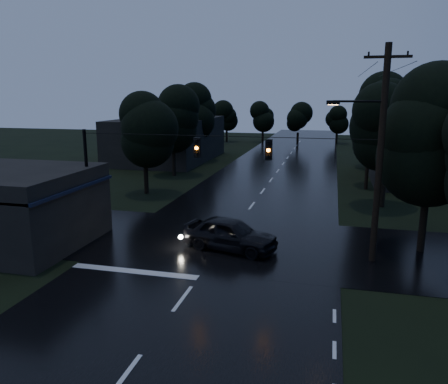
% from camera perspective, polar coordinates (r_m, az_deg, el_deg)
% --- Properties ---
extents(ground, '(160.00, 160.00, 0.00)m').
position_cam_1_polar(ground, '(13.66, -12.92, -22.57)').
color(ground, black).
rests_on(ground, ground).
extents(main_road, '(12.00, 120.00, 0.02)m').
position_cam_1_polar(main_road, '(40.96, 6.18, 1.56)').
color(main_road, black).
rests_on(main_road, ground).
extents(cross_street, '(60.00, 9.00, 0.02)m').
position_cam_1_polar(cross_street, '(23.81, 0.17, -6.51)').
color(cross_street, black).
rests_on(cross_street, ground).
extents(building_far_right, '(10.00, 14.00, 4.40)m').
position_cam_1_polar(building_far_right, '(45.05, 24.96, 4.30)').
color(building_far_right, black).
rests_on(building_far_right, ground).
extents(building_far_left, '(10.00, 16.00, 5.00)m').
position_cam_1_polar(building_far_left, '(53.74, -7.30, 6.85)').
color(building_far_left, black).
rests_on(building_far_left, ground).
extents(utility_pole_main, '(3.50, 0.30, 10.00)m').
position_cam_1_polar(utility_pole_main, '(21.11, 19.50, 4.98)').
color(utility_pole_main, black).
rests_on(utility_pole_main, ground).
extents(utility_pole_far, '(2.00, 0.30, 7.50)m').
position_cam_1_polar(utility_pole_far, '(38.17, 18.40, 6.08)').
color(utility_pole_far, black).
rests_on(utility_pole_far, ground).
extents(anchor_pole_left, '(0.18, 0.18, 6.00)m').
position_cam_1_polar(anchor_pole_left, '(24.96, -17.37, 0.95)').
color(anchor_pole_left, black).
rests_on(anchor_pole_left, ground).
extents(span_signals, '(15.00, 0.37, 1.12)m').
position_cam_1_polar(span_signals, '(21.54, 0.98, 5.80)').
color(span_signals, black).
rests_on(span_signals, ground).
extents(tree_corner_near, '(4.48, 4.48, 9.44)m').
position_cam_1_polar(tree_corner_near, '(23.39, 25.56, 6.97)').
color(tree_corner_near, black).
rests_on(tree_corner_near, ground).
extents(tree_left_a, '(3.92, 3.92, 8.26)m').
position_cam_1_polar(tree_left_a, '(35.03, -10.40, 8.22)').
color(tree_left_a, black).
rests_on(tree_left_a, ground).
extents(tree_left_b, '(4.20, 4.20, 8.85)m').
position_cam_1_polar(tree_left_b, '(42.62, -6.71, 9.59)').
color(tree_left_b, black).
rests_on(tree_left_b, ground).
extents(tree_left_c, '(4.48, 4.48, 9.44)m').
position_cam_1_polar(tree_left_c, '(52.25, -3.45, 10.61)').
color(tree_left_c, black).
rests_on(tree_left_c, ground).
extents(tree_right_a, '(4.20, 4.20, 8.85)m').
position_cam_1_polar(tree_right_a, '(32.13, 20.63, 7.93)').
color(tree_right_a, black).
rests_on(tree_right_a, ground).
extents(tree_right_b, '(4.48, 4.48, 9.44)m').
position_cam_1_polar(tree_right_b, '(40.12, 20.28, 9.27)').
color(tree_right_b, black).
rests_on(tree_right_b, ground).
extents(tree_right_c, '(4.76, 4.76, 10.03)m').
position_cam_1_polar(tree_right_c, '(50.11, 19.81, 10.25)').
color(tree_right_c, black).
rests_on(tree_right_c, ground).
extents(car, '(5.23, 3.05, 1.67)m').
position_cam_1_polar(car, '(22.40, 0.81, -5.49)').
color(car, black).
rests_on(car, ground).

